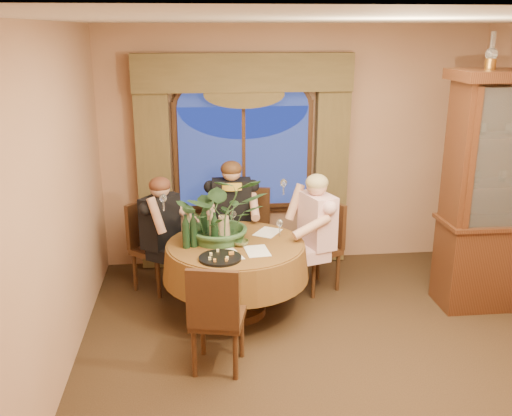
{
  "coord_description": "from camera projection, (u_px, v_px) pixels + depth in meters",
  "views": [
    {
      "loc": [
        -1.14,
        -4.05,
        2.74
      ],
      "look_at": [
        -0.59,
        1.13,
        1.1
      ],
      "focal_mm": 40.0,
      "sensor_mm": 36.0,
      "label": 1
    }
  ],
  "objects": [
    {
      "name": "floor",
      "position": [
        341.0,
        371.0,
        4.78
      ],
      "size": [
        5.0,
        5.0,
        0.0
      ],
      "primitive_type": "plane",
      "color": "black",
      "rests_on": "ground"
    },
    {
      "name": "wall_back",
      "position": [
        294.0,
        148.0,
        6.73
      ],
      "size": [
        4.5,
        0.0,
        4.5
      ],
      "primitive_type": "plane",
      "rotation": [
        1.57,
        0.0,
        0.0
      ],
      "color": "#A27457",
      "rests_on": "ground"
    },
    {
      "name": "ceiling",
      "position": [
        359.0,
        20.0,
        3.94
      ],
      "size": [
        5.0,
        5.0,
        0.0
      ],
      "primitive_type": "plane",
      "rotation": [
        3.14,
        0.0,
        0.0
      ],
      "color": "white",
      "rests_on": "wall_back"
    },
    {
      "name": "window",
      "position": [
        244.0,
        158.0,
        6.63
      ],
      "size": [
        1.62,
        0.1,
        1.32
      ],
      "primitive_type": null,
      "color": "navy",
      "rests_on": "wall_back"
    },
    {
      "name": "arched_transom",
      "position": [
        243.0,
        90.0,
        6.4
      ],
      "size": [
        1.6,
        0.06,
        0.44
      ],
      "primitive_type": null,
      "color": "navy",
      "rests_on": "wall_back"
    },
    {
      "name": "drapery_left",
      "position": [
        154.0,
        172.0,
        6.51
      ],
      "size": [
        0.38,
        0.14,
        2.32
      ],
      "primitive_type": "cube",
      "color": "#4E4225",
      "rests_on": "floor"
    },
    {
      "name": "drapery_right",
      "position": [
        331.0,
        167.0,
        6.72
      ],
      "size": [
        0.38,
        0.14,
        2.32
      ],
      "primitive_type": "cube",
      "color": "#4E4225",
      "rests_on": "floor"
    },
    {
      "name": "swag_valance",
      "position": [
        244.0,
        73.0,
        6.26
      ],
      "size": [
        2.45,
        0.16,
        0.42
      ],
      "primitive_type": null,
      "color": "#4E4225",
      "rests_on": "wall_back"
    },
    {
      "name": "dining_table",
      "position": [
        236.0,
        278.0,
        5.65
      ],
      "size": [
        1.75,
        1.75,
        0.75
      ],
      "primitive_type": "cylinder",
      "rotation": [
        0.0,
        0.0,
        0.25
      ],
      "color": "maroon",
      "rests_on": "floor"
    },
    {
      "name": "oil_lamp_left",
      "position": [
        492.0,
        50.0,
        5.17
      ],
      "size": [
        0.11,
        0.11,
        0.34
      ],
      "primitive_type": null,
      "color": "#A5722D",
      "rests_on": "china_cabinet"
    },
    {
      "name": "chair_right",
      "position": [
        316.0,
        248.0,
        6.16
      ],
      "size": [
        0.57,
        0.57,
        0.96
      ],
      "primitive_type": "cube",
      "rotation": [
        0.0,
        0.0,
        -4.23
      ],
      "color": "black",
      "rests_on": "floor"
    },
    {
      "name": "chair_back_right",
      "position": [
        250.0,
        233.0,
        6.61
      ],
      "size": [
        0.5,
        0.5,
        0.96
      ],
      "primitive_type": "cube",
      "rotation": [
        0.0,
        0.0,
        -3.37
      ],
      "color": "black",
      "rests_on": "floor"
    },
    {
      "name": "chair_back",
      "position": [
        156.0,
        247.0,
        6.16
      ],
      "size": [
        0.59,
        0.59,
        0.96
      ],
      "primitive_type": "cube",
      "rotation": [
        0.0,
        0.0,
        -2.25
      ],
      "color": "black",
      "rests_on": "floor"
    },
    {
      "name": "chair_front_left",
      "position": [
        218.0,
        315.0,
        4.7
      ],
      "size": [
        0.5,
        0.5,
        0.96
      ],
      "primitive_type": "cube",
      "rotation": [
        0.0,
        0.0,
        -0.23
      ],
      "color": "black",
      "rests_on": "floor"
    },
    {
      "name": "person_pink",
      "position": [
        317.0,
        237.0,
        5.92
      ],
      "size": [
        0.57,
        0.6,
        1.35
      ],
      "primitive_type": null,
      "rotation": [
        0.0,
        0.0,
        -4.4
      ],
      "color": "beige",
      "rests_on": "floor"
    },
    {
      "name": "person_back",
      "position": [
        161.0,
        237.0,
        5.98
      ],
      "size": [
        0.62,
        0.63,
        1.31
      ],
      "primitive_type": null,
      "rotation": [
        0.0,
        0.0,
        -2.17
      ],
      "color": "black",
      "rests_on": "floor"
    },
    {
      "name": "person_scarf",
      "position": [
        232.0,
        220.0,
        6.41
      ],
      "size": [
        0.5,
        0.46,
        1.37
      ],
      "primitive_type": null,
      "rotation": [
        0.0,
        0.0,
        -3.17
      ],
      "color": "black",
      "rests_on": "floor"
    },
    {
      "name": "stoneware_vase",
      "position": [
        224.0,
        228.0,
        5.59
      ],
      "size": [
        0.13,
        0.13,
        0.25
      ],
      "primitive_type": null,
      "color": "tan",
      "rests_on": "dining_table"
    },
    {
      "name": "centerpiece_plant",
      "position": [
        221.0,
        183.0,
        5.47
      ],
      "size": [
        0.87,
        0.96,
        0.75
      ],
      "primitive_type": "imported",
      "color": "#335B32",
      "rests_on": "dining_table"
    },
    {
      "name": "olive_bowl",
      "position": [
        240.0,
        243.0,
        5.47
      ],
      "size": [
        0.16,
        0.16,
        0.05
      ],
      "primitive_type": "imported",
      "color": "#545A32",
      "rests_on": "dining_table"
    },
    {
      "name": "cheese_platter",
      "position": [
        220.0,
        258.0,
        5.15
      ],
      "size": [
        0.39,
        0.39,
        0.02
      ],
      "primitive_type": "cylinder",
      "color": "black",
      "rests_on": "dining_table"
    },
    {
      "name": "wine_bottle_0",
      "position": [
        187.0,
        224.0,
        5.58
      ],
      "size": [
        0.07,
        0.07,
        0.33
      ],
      "primitive_type": "cylinder",
      "color": "tan",
      "rests_on": "dining_table"
    },
    {
      "name": "wine_bottle_1",
      "position": [
        215.0,
        229.0,
        5.43
      ],
      "size": [
        0.07,
        0.07,
        0.33
      ],
      "primitive_type": "cylinder",
      "color": "black",
      "rests_on": "dining_table"
    },
    {
      "name": "wine_bottle_2",
      "position": [
        213.0,
        226.0,
        5.52
      ],
      "size": [
        0.07,
        0.07,
        0.33
      ],
      "primitive_type": "cylinder",
      "color": "tan",
      "rests_on": "dining_table"
    },
    {
      "name": "wine_bottle_3",
      "position": [
        193.0,
        230.0,
        5.4
      ],
      "size": [
        0.07,
        0.07,
        0.33
      ],
      "primitive_type": "cylinder",
      "color": "black",
      "rests_on": "dining_table"
    },
    {
      "name": "wine_bottle_4",
      "position": [
        204.0,
        223.0,
        5.62
      ],
      "size": [
        0.07,
        0.07,
        0.33
      ],
      "primitive_type": "cylinder",
      "color": "black",
      "rests_on": "dining_table"
    },
    {
      "name": "wine_bottle_5",
      "position": [
        186.0,
        231.0,
        5.37
      ],
      "size": [
        0.07,
        0.07,
        0.33
      ],
      "primitive_type": "cylinder",
      "color": "black",
      "rests_on": "dining_table"
    },
    {
      "name": "tasting_paper_0",
      "position": [
        257.0,
        251.0,
        5.33
      ],
      "size": [
        0.24,
        0.32,
        0.0
      ],
      "primitive_type": "cube",
      "rotation": [
        0.0,
        0.0,
        0.11
      ],
      "color": "white",
      "rests_on": "dining_table"
    },
    {
      "name": "tasting_paper_1",
      "position": [
        268.0,
        232.0,
        5.82
      ],
      "size": [
        0.34,
        0.37,
        0.0
      ],
      "primitive_type": "cube",
      "rotation": [
        0.0,
        0.0,
        -0.56
      ],
      "color": "white",
      "rests_on": "dining_table"
    },
    {
      "name": "tasting_paper_2",
      "position": [
        228.0,
        255.0,
        5.23
      ],
      "size": [
        0.29,
        0.35,
        0.0
      ],
      "primitive_type": "cube",
      "rotation": [
        0.0,
        0.0,
        0.31
      ],
      "color": "white",
      "rests_on": "dining_table"
    },
    {
      "name": "wine_glass_person_pink",
      "position": [
        280.0,
        228.0,
        5.7
      ],
      "size": [
        0.07,
        0.07,
        0.18
      ],
      "primitive_type": null,
      "color": "silver",
      "rests_on": "dining_table"
    },
    {
      "name": "wine_glass_person_back",
      "position": [
        195.0,
        226.0,
        5.73
      ],
      "size": [
        0.07,
        0.07,
        0.18
      ],
      "primitive_type": null,
      "color": "silver",
      "rests_on": "dining_table"
    },
    {
      "name": "wine_glass_person_scarf",
      "position": [
        233.0,
        219.0,
        5.97
      ],
      "size": [
        0.07,
        0.07,
        0.18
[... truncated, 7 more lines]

